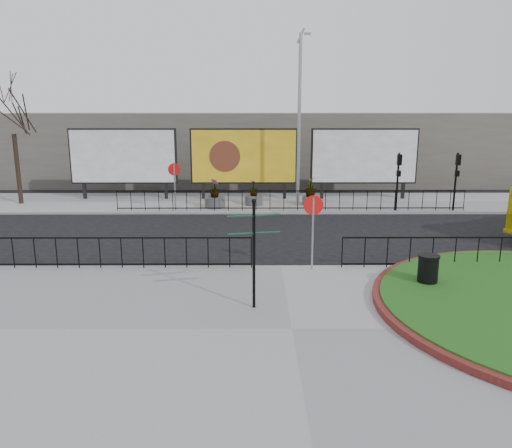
{
  "coord_description": "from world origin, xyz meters",
  "views": [
    {
      "loc": [
        -0.91,
        -16.12,
        5.27
      ],
      "look_at": [
        -0.84,
        1.09,
        1.31
      ],
      "focal_mm": 35.0,
      "sensor_mm": 36.0,
      "label": 1
    }
  ],
  "objects_px": {
    "litter_bin": "(428,272)",
    "planter_c": "(310,193)",
    "lamp_post": "(299,118)",
    "billboard_mid": "(244,157)",
    "fingerpost_sign": "(254,243)",
    "planter_b": "(254,196)",
    "planter_a": "(215,198)"
  },
  "relations": [
    {
      "from": "billboard_mid",
      "to": "planter_c",
      "type": "xyz_separation_m",
      "value": [
        3.7,
        -1.97,
        -1.85
      ]
    },
    {
      "from": "billboard_mid",
      "to": "planter_c",
      "type": "distance_m",
      "value": 4.58
    },
    {
      "from": "planter_a",
      "to": "lamp_post",
      "type": "bearing_deg",
      "value": 9.57
    },
    {
      "from": "lamp_post",
      "to": "planter_c",
      "type": "height_order",
      "value": "lamp_post"
    },
    {
      "from": "litter_bin",
      "to": "planter_a",
      "type": "bearing_deg",
      "value": 119.9
    },
    {
      "from": "planter_a",
      "to": "planter_b",
      "type": "distance_m",
      "value": 2.23
    },
    {
      "from": "litter_bin",
      "to": "planter_c",
      "type": "bearing_deg",
      "value": 98.46
    },
    {
      "from": "fingerpost_sign",
      "to": "planter_a",
      "type": "height_order",
      "value": "fingerpost_sign"
    },
    {
      "from": "lamp_post",
      "to": "litter_bin",
      "type": "distance_m",
      "value": 14.16
    },
    {
      "from": "lamp_post",
      "to": "planter_c",
      "type": "bearing_deg",
      "value": 0.0
    },
    {
      "from": "planter_b",
      "to": "planter_c",
      "type": "xyz_separation_m",
      "value": [
        3.12,
        0.0,
        0.17
      ]
    },
    {
      "from": "lamp_post",
      "to": "litter_bin",
      "type": "height_order",
      "value": "lamp_post"
    },
    {
      "from": "litter_bin",
      "to": "planter_c",
      "type": "distance_m",
      "value": 13.41
    },
    {
      "from": "lamp_post",
      "to": "planter_b",
      "type": "bearing_deg",
      "value": 180.0
    },
    {
      "from": "lamp_post",
      "to": "litter_bin",
      "type": "relative_size",
      "value": 8.97
    },
    {
      "from": "lamp_post",
      "to": "litter_bin",
      "type": "bearing_deg",
      "value": -78.63
    },
    {
      "from": "litter_bin",
      "to": "planter_c",
      "type": "xyz_separation_m",
      "value": [
        -1.97,
        13.26,
        0.11
      ]
    },
    {
      "from": "planter_b",
      "to": "litter_bin",
      "type": "bearing_deg",
      "value": -68.99
    },
    {
      "from": "lamp_post",
      "to": "planter_b",
      "type": "distance_m",
      "value": 4.89
    },
    {
      "from": "planter_a",
      "to": "planter_b",
      "type": "height_order",
      "value": "planter_a"
    },
    {
      "from": "litter_bin",
      "to": "planter_b",
      "type": "relative_size",
      "value": 0.75
    },
    {
      "from": "planter_c",
      "to": "billboard_mid",
      "type": "bearing_deg",
      "value": 151.95
    },
    {
      "from": "fingerpost_sign",
      "to": "planter_a",
      "type": "relative_size",
      "value": 1.91
    },
    {
      "from": "fingerpost_sign",
      "to": "lamp_post",
      "type": "bearing_deg",
      "value": 71.93
    },
    {
      "from": "lamp_post",
      "to": "planter_b",
      "type": "height_order",
      "value": "lamp_post"
    },
    {
      "from": "fingerpost_sign",
      "to": "planter_a",
      "type": "distance_m",
      "value": 14.1
    },
    {
      "from": "billboard_mid",
      "to": "lamp_post",
      "type": "relative_size",
      "value": 0.67
    },
    {
      "from": "fingerpost_sign",
      "to": "planter_b",
      "type": "distance_m",
      "value": 14.71
    },
    {
      "from": "lamp_post",
      "to": "planter_a",
      "type": "relative_size",
      "value": 6.0
    },
    {
      "from": "litter_bin",
      "to": "billboard_mid",
      "type": "bearing_deg",
      "value": 110.43
    },
    {
      "from": "billboard_mid",
      "to": "planter_a",
      "type": "relative_size",
      "value": 4.03
    },
    {
      "from": "lamp_post",
      "to": "fingerpost_sign",
      "type": "height_order",
      "value": "lamp_post"
    }
  ]
}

